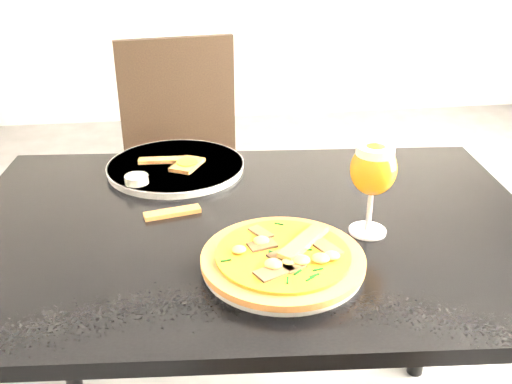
{
  "coord_description": "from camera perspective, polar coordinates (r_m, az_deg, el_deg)",
  "views": [
    {
      "loc": [
        -0.41,
        -0.99,
        1.32
      ],
      "look_at": [
        -0.28,
        0.01,
        0.83
      ],
      "focal_mm": 40.0,
      "sensor_mm": 36.0,
      "label": 1
    }
  ],
  "objects": [
    {
      "name": "dining_table",
      "position": [
        1.22,
        -0.51,
        -6.76
      ],
      "size": [
        1.26,
        0.9,
        0.75
      ],
      "rotation": [
        0.0,
        0.0,
        -0.08
      ],
      "color": "black",
      "rests_on": "ground"
    },
    {
      "name": "chair_far",
      "position": [
        2.05,
        -6.91,
        2.71
      ],
      "size": [
        0.5,
        0.5,
        0.95
      ],
      "rotation": [
        0.0,
        0.0,
        0.15
      ],
      "color": "black",
      "rests_on": "ground"
    },
    {
      "name": "plate_main",
      "position": [
        1.03,
        2.67,
        -7.11
      ],
      "size": [
        0.37,
        0.37,
        0.02
      ],
      "primitive_type": "cylinder",
      "rotation": [
        0.0,
        0.0,
        0.34
      ],
      "color": "silver",
      "rests_on": "dining_table"
    },
    {
      "name": "pizza",
      "position": [
        1.02,
        2.73,
        -6.46
      ],
      "size": [
        0.29,
        0.29,
        0.03
      ],
      "rotation": [
        0.0,
        0.0,
        0.52
      ],
      "color": "#A25727",
      "rests_on": "plate_main"
    },
    {
      "name": "plate_second",
      "position": [
        1.43,
        -8.02,
        2.51
      ],
      "size": [
        0.43,
        0.43,
        0.02
      ],
      "primitive_type": "cylinder",
      "rotation": [
        0.0,
        0.0,
        0.34
      ],
      "color": "silver",
      "rests_on": "dining_table"
    },
    {
      "name": "crust_scraps",
      "position": [
        1.42,
        -7.76,
        2.91
      ],
      "size": [
        0.17,
        0.11,
        0.01
      ],
      "rotation": [
        0.0,
        0.0,
        0.39
      ],
      "color": "#A25727",
      "rests_on": "plate_second"
    },
    {
      "name": "loose_crust",
      "position": [
        1.22,
        -8.36,
        -2.04
      ],
      "size": [
        0.12,
        0.05,
        0.01
      ],
      "primitive_type": "cube",
      "rotation": [
        0.0,
        0.0,
        0.22
      ],
      "color": "#A25727",
      "rests_on": "dining_table"
    },
    {
      "name": "sauce_cup",
      "position": [
        1.34,
        -11.83,
        0.97
      ],
      "size": [
        0.05,
        0.05,
        0.04
      ],
      "color": "silver",
      "rests_on": "dining_table"
    },
    {
      "name": "beer_glass",
      "position": [
        1.11,
        11.66,
        2.18
      ],
      "size": [
        0.09,
        0.09,
        0.19
      ],
      "color": "silver",
      "rests_on": "dining_table"
    }
  ]
}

